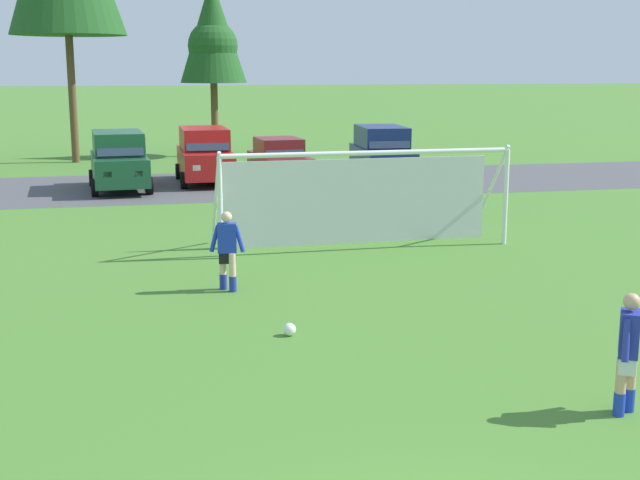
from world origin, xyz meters
TOP-DOWN VIEW (x-y plane):
  - ground_plane at (0.00, 15.00)m, footprint 400.00×400.00m
  - parking_lot_strip at (0.00, 26.67)m, footprint 52.00×8.40m
  - soccer_ball at (0.02, 7.67)m, footprint 0.22×0.22m
  - soccer_goal at (3.14, 14.72)m, footprint 7.45×2.07m
  - player_striker_near at (-0.68, 10.87)m, footprint 0.72×0.37m
  - player_midfield_center at (3.74, 3.48)m, footprint 0.52×0.63m
  - parked_car_slot_far_left at (-3.02, 26.23)m, footprint 2.38×4.72m
  - parked_car_slot_left at (0.26, 27.55)m, footprint 2.18×4.62m
  - parked_car_slot_center_left at (3.21, 27.38)m, footprint 2.26×4.31m
  - parked_car_slot_center at (7.35, 26.93)m, footprint 2.40×4.73m
  - tree_mid_left at (1.64, 37.81)m, footprint 3.35×3.35m

SIDE VIEW (x-z plane):
  - ground_plane at x=0.00m, z-range 0.00..0.00m
  - parking_lot_strip at x=0.00m, z-range 0.00..0.01m
  - soccer_ball at x=0.02m, z-range 0.00..0.22m
  - player_striker_near at x=-0.68m, z-range 0.00..1.64m
  - player_midfield_center at x=3.74m, z-range 0.00..1.64m
  - parked_car_slot_center_left at x=3.21m, z-range 0.02..1.74m
  - parked_car_slot_far_left at x=-3.02m, z-range 0.03..2.19m
  - parked_car_slot_left at x=0.26m, z-range 0.03..2.19m
  - parked_car_slot_center at x=7.35m, z-range 0.03..2.19m
  - soccer_goal at x=3.14m, z-range 0.01..2.58m
  - tree_mid_left at x=1.64m, z-range 1.67..10.61m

